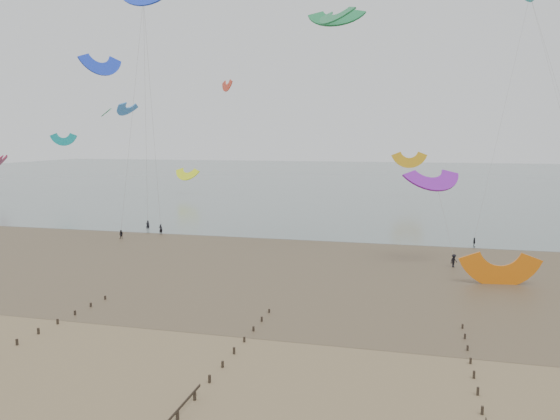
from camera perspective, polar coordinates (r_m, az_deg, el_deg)
The scene contains 6 objects.
ground at distance 44.94m, azimuth -10.44°, elevation -14.80°, with size 500.00×500.00×0.00m, color brown.
sea_and_shore at distance 77.17m, azimuth -2.54°, elevation -5.16°, with size 500.00×665.00×0.03m.
kitesurfer_lead at distance 98.64m, azimuth -12.35°, elevation -1.98°, with size 0.67×0.44×1.85m, color black.
kitesurfers at distance 87.78m, azimuth 21.23°, elevation -3.56°, with size 121.08×26.85×1.87m.
grounded_kite at distance 69.15m, azimuth 21.94°, elevation -7.22°, with size 7.69×4.03×5.86m, color orange, non-canonical shape.
kites_airborne at distance 130.27m, azimuth 4.87°, elevation 9.47°, with size 242.36×126.95×40.52m.
Camera 1 is at (17.64, -37.67, 17.02)m, focal length 35.00 mm.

